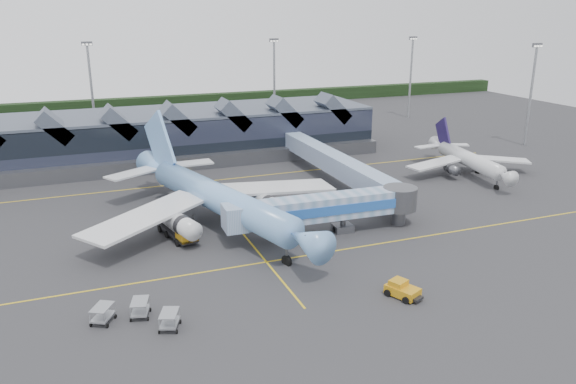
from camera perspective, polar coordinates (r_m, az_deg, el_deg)
name	(u,v)px	position (r m, az deg, el deg)	size (l,w,h in m)	color
ground	(247,238)	(75.06, -4.22, -4.71)	(260.00, 260.00, 0.00)	#2B2B2E
taxi_stripes	(227,214)	(84.04, -6.23, -2.27)	(120.00, 60.00, 0.01)	gold
tree_line_far	(140,104)	(179.58, -14.77, 8.64)	(260.00, 4.00, 4.00)	black
terminal	(153,136)	(117.22, -13.55, 5.57)	(90.00, 22.25, 12.52)	black
light_masts	(252,84)	(136.55, -3.69, 10.93)	(132.40, 42.56, 22.45)	gray
main_airliner	(214,196)	(78.80, -7.54, -0.41)	(37.73, 44.35, 14.52)	#71B0E5
regional_jet	(467,159)	(108.95, 17.74, 3.25)	(24.37, 26.80, 9.20)	silver
jet_bridge	(335,207)	(75.78, 4.79, -1.53)	(27.64, 4.93, 5.56)	#6E93B7
fuel_truck	(175,224)	(76.32, -11.37, -3.21)	(4.26, 9.50, 3.17)	black
pushback_tug	(402,290)	(61.22, 11.53, -9.70)	(3.48, 4.23, 1.70)	#C28512
baggage_carts	(137,313)	(57.22, -15.05, -11.82)	(8.35, 6.32, 1.71)	#9B9DA3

